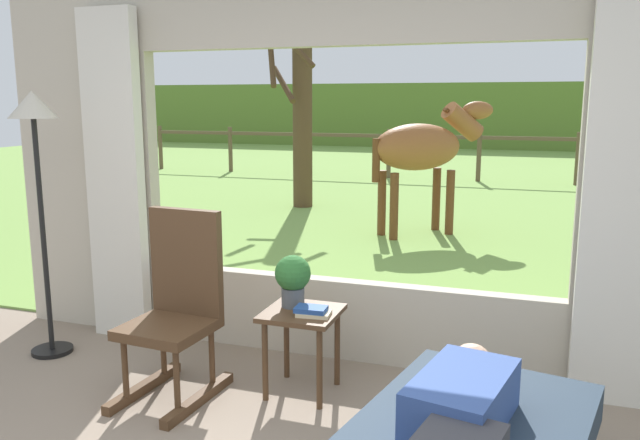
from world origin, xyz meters
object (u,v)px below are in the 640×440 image
Objects in this scene: floor_lamp_left at (36,144)px; side_table at (302,326)px; potted_plant at (293,277)px; pasture_tree at (301,108)px; book_stack at (312,311)px; rocking_chair at (178,306)px; horse at (423,148)px; reclining_person at (456,424)px.

side_table is at bearing -0.25° from floor_lamp_left.
potted_plant is 0.10× the size of pasture_tree.
floor_lamp_left reaches higher than book_stack.
rocking_chair is 0.76m from side_table.
potted_plant is at bearing 1.63° from floor_lamp_left.
pasture_tree is (-1.70, 6.63, 1.10)m from rocking_chair.
side_table is 0.29m from potted_plant.
book_stack is 0.12× the size of horse.
horse is at bearing 87.69° from rocking_chair.
floor_lamp_left is (-1.19, 0.24, 0.93)m from rocking_chair.
rocking_chair is at bearing -168.07° from book_stack.
potted_plant is at bearing 143.13° from side_table.
pasture_tree reaches higher than reclining_person.
side_table is at bearing -36.87° from potted_plant.
side_table is 0.30× the size of horse.
potted_plant is 0.18× the size of horse.
rocking_chair is 0.82m from book_stack.
book_stack is 2.19m from floor_lamp_left.
reclining_person is at bearing -46.00° from side_table.
horse is 2.81m from pasture_tree.
side_table is 1.63× the size of potted_plant.
pasture_tree is at bearing 108.55° from rocking_chair.
pasture_tree is (-2.33, 6.34, 0.94)m from potted_plant.
book_stack is at bearing 144.46° from reclining_person.
horse is (1.77, 4.82, -0.32)m from floor_lamp_left.
rocking_chair is at bearing 165.45° from reclining_person.
floor_lamp_left is at bearing -178.37° from potted_plant.
pasture_tree is at bearing 111.11° from book_stack.
horse is at bearing 91.56° from side_table.
book_stack is (0.80, 0.17, 0.00)m from rocking_chair.
potted_plant is 4.79m from horse.
rocking_chair is (-1.76, 0.85, 0.02)m from reclining_person.
horse is at bearing 90.62° from potted_plant.
side_table is at bearing 22.23° from rocking_chair.
horse is (-0.13, 4.83, 0.73)m from side_table.
reclining_person is 1.51m from side_table.
potted_plant reaches higher than side_table.
side_table is at bearing 145.31° from reclining_person.
floor_lamp_left reaches higher than potted_plant.
potted_plant is 1.97m from floor_lamp_left.
floor_lamp_left reaches higher than horse.
side_table is at bearing 145.02° from book_stack.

